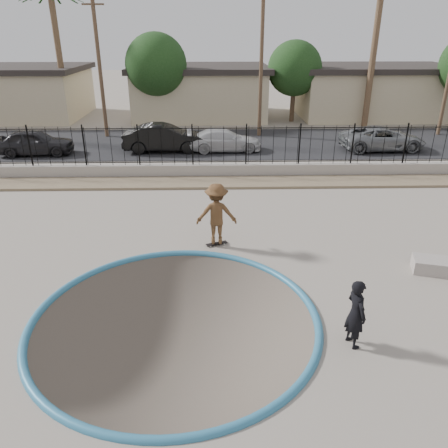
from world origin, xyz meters
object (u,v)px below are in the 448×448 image
car_c (224,140)px  car_d (382,138)px  skateboard (217,243)px  concrete_ledge (442,267)px  car_a (35,142)px  skater (217,217)px  car_b (165,138)px  videographer (356,313)px

car_c → car_d: car_d is taller
skateboard → concrete_ledge: concrete_ledge is taller
car_a → car_d: car_a is taller
skater → concrete_ledge: 6.79m
car_c → skater: bearing=174.2°
concrete_ledge → car_a: (-16.43, 13.40, 0.54)m
skater → skateboard: (0.00, 0.00, -0.95)m
skater → car_a: (-9.97, 11.45, -0.26)m
concrete_ledge → car_c: car_c is taller
skater → skateboard: 0.95m
concrete_ledge → car_d: car_d is taller
skateboard → car_a: car_a is taller
car_a → car_b: 7.15m
skater → car_c: 12.03m
skateboard → car_c: (0.57, 12.01, 0.60)m
videographer → car_d: size_ratio=0.34×
skateboard → car_a: 15.20m
concrete_ledge → car_b: 16.79m
car_c → car_d: 9.11m
videographer → car_c: 17.16m
concrete_ledge → car_b: car_b is taller
car_a → car_c: size_ratio=0.98×
skater → concrete_ledge: bearing=162.9°
concrete_ledge → car_c: 15.16m
concrete_ledge → car_a: 21.21m
concrete_ledge → car_b: size_ratio=0.34×
skater → concrete_ledge: size_ratio=1.25×
skater → videographer: size_ratio=1.23×
car_c → car_d: size_ratio=0.88×
car_a → videographer: bearing=-145.5°
skater → car_b: (-2.84, 12.01, -0.19)m
videographer → car_c: videographer is taller
car_a → car_d: bearing=-92.0°
skater → videographer: skater is taller
car_c → car_d: bearing=-93.1°
videographer → car_b: size_ratio=0.35×
car_b → concrete_ledge: bearing=-147.8°
car_a → car_c: 10.55m
skater → car_d: bearing=-129.1°
skateboard → car_d: bearing=29.4°
car_a → concrete_ledge: bearing=-132.9°
skateboard → car_b: car_b is taller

